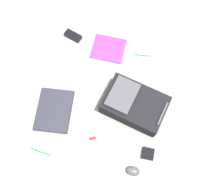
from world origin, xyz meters
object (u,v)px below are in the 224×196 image
pen_blue (40,152)px  earbud_pouch (148,154)px  laptop (54,110)px  usb_stick (92,138)px  cable_coil (73,60)px  power_brick (73,36)px  pen_black (142,55)px  backpack (134,104)px  book_comic (108,49)px  computer_mouse (133,171)px

pen_blue → earbud_pouch: bearing=105.6°
laptop → usb_stick: size_ratio=7.78×
cable_coil → power_brick: power_brick is taller
laptop → cable_coil: 0.43m
cable_coil → pen_black: size_ratio=1.08×
backpack → pen_blue: backpack is taller
cable_coil → usb_stick: cable_coil is taller
book_comic → earbud_pouch: size_ratio=3.38×
pen_black → earbud_pouch: 0.76m
book_comic → usb_stick: book_comic is taller
book_comic → pen_black: bearing=95.4°
computer_mouse → power_brick: (-0.87, -0.74, -0.01)m
book_comic → cable_coil: bearing=-53.3°
pen_black → usb_stick: 0.76m
computer_mouse → usb_stick: (-0.13, -0.33, -0.02)m
pen_black → usb_stick: bearing=-13.2°
computer_mouse → pen_blue: computer_mouse is taller
book_comic → computer_mouse: 0.95m
laptop → earbud_pouch: 0.73m
power_brick → usb_stick: (0.74, 0.41, -0.01)m
earbud_pouch → cable_coil: bearing=-125.8°
laptop → cable_coil: size_ratio=2.41×
power_brick → pen_black: power_brick is taller
laptop → earbud_pouch: (0.10, 0.73, -0.00)m
book_comic → cable_coil: book_comic is taller
backpack → book_comic: 0.52m
book_comic → earbud_pouch: (0.70, 0.50, 0.00)m
cable_coil → book_comic: bearing=126.7°
book_comic → cable_coil: size_ratio=1.79×
computer_mouse → cable_coil: bearing=-138.4°
book_comic → usb_stick: bearing=7.8°
pen_blue → computer_mouse: bearing=95.3°
usb_stick → backpack: bearing=144.6°
book_comic → power_brick: power_brick is taller
earbud_pouch → backpack: bearing=-147.9°
pen_black → laptop: bearing=-38.5°
laptop → pen_black: size_ratio=2.61×
laptop → cable_coil: laptop is taller
power_brick → earbud_pouch: size_ratio=1.74×
computer_mouse → power_brick: size_ratio=0.66×
power_brick → laptop: bearing=7.3°
backpack → usb_stick: (0.30, -0.22, -0.07)m
book_comic → power_brick: bearing=-95.2°
cable_coil → power_brick: (-0.20, -0.07, 0.01)m
pen_black → pen_blue: (0.93, -0.49, -0.00)m
computer_mouse → earbud_pouch: 0.16m
usb_stick → power_brick: bearing=-151.3°
laptop → backpack: bearing=109.5°
laptop → pen_blue: (0.30, 0.01, -0.01)m
laptop → computer_mouse: computer_mouse is taller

